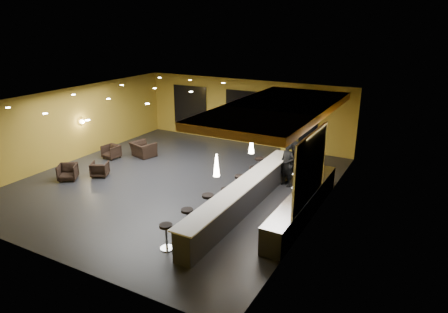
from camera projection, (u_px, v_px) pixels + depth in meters
The scene contains 36 objects.
floor at pixel (177, 183), 16.92m from camera, with size 12.00×13.00×0.10m, color black.
ceiling at pixel (174, 98), 15.75m from camera, with size 12.00×13.00×0.10m, color black.
wall_back at pixel (245, 111), 21.78m from camera, with size 12.00×0.10×3.50m, color #A48224.
wall_front at pixel (37, 203), 10.90m from camera, with size 12.00×0.10×3.50m, color #A48224.
wall_left at pixel (71, 124), 19.08m from camera, with size 0.10×13.00×3.50m, color #A48224.
wall_right at pixel (321, 167), 13.60m from camera, with size 0.10×13.00×3.50m, color #A48224.
wood_soffit at pixel (278, 109), 14.84m from camera, with size 3.60×8.00×0.28m, color #B87635.
window_left at pixel (190, 106), 23.29m from camera, with size 2.20×0.06×2.40m, color black.
window_center at pixel (244, 113), 21.70m from camera, with size 2.20×0.06×2.40m, color black.
window_right at pixel (297, 119), 20.34m from camera, with size 2.20×0.06×2.40m, color black.
tile_backsplash at pixel (310, 168), 12.73m from camera, with size 0.06×3.20×2.40m, color white.
bar_counter at pixel (244, 197), 14.26m from camera, with size 0.60×8.00×1.00m, color black.
bar_top at pixel (245, 183), 14.09m from camera, with size 0.78×8.10×0.05m, color beige.
prep_counter at pixel (303, 205), 13.79m from camera, with size 0.70×6.00×0.86m, color black.
prep_top at pixel (304, 193), 13.65m from camera, with size 0.72×6.00×0.03m, color silver.
wall_shelf_lower at pixel (303, 181), 12.76m from camera, with size 0.30×1.50×0.03m, color silver.
wall_shelf_upper at pixel (304, 168), 12.61m from camera, with size 0.30×1.50×0.03m, color silver.
column at pixel (290, 133), 17.68m from camera, with size 0.60×0.60×3.50m, color olive.
wall_sconce at pixel (82, 122), 19.40m from camera, with size 0.22×0.22×0.22m, color #FFE5B2.
pendant_0 at pixel (216, 165), 12.00m from camera, with size 0.20×0.20×0.70m, color white.
pendant_1 at pixel (251, 144), 14.08m from camera, with size 0.20×0.20×0.70m, color white.
pendant_2 at pixel (277, 128), 16.15m from camera, with size 0.20×0.20×0.70m, color white.
staff_a at pixel (287, 164), 16.21m from camera, with size 0.68×0.44×1.85m, color black.
staff_b at pixel (296, 164), 16.16m from camera, with size 0.92×0.72×1.89m, color black.
staff_c at pixel (312, 168), 15.93m from camera, with size 0.86×0.56×1.75m, color black.
armchair_a at pixel (68, 172), 17.00m from camera, with size 0.74×0.76×0.69m, color black.
armchair_b at pixel (100, 169), 17.40m from camera, with size 0.69×0.71×0.64m, color black.
armchair_c at pixel (111, 152), 19.65m from camera, with size 0.72×0.74×0.67m, color black.
armchair_d at pixel (143, 149), 19.93m from camera, with size 1.12×0.98×0.73m, color black.
bar_stool_0 at pixel (166, 233), 11.79m from camera, with size 0.41×0.41×0.81m.
bar_stool_1 at pixel (187, 217), 12.72m from camera, with size 0.41×0.41×0.81m.
bar_stool_2 at pixel (208, 203), 13.70m from camera, with size 0.43×0.43×0.84m.
bar_stool_3 at pixel (226, 195), 14.45m from camera, with size 0.37×0.37×0.74m.
bar_stool_4 at pixel (240, 183), 15.38m from camera, with size 0.42×0.42×0.84m.
bar_stool_5 at pixel (254, 173), 16.47m from camera, with size 0.39×0.39×0.77m.
bar_stool_6 at pixel (259, 164), 17.37m from camera, with size 0.42×0.42×0.83m.
Camera 1 is at (9.24, -12.78, 6.50)m, focal length 32.00 mm.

